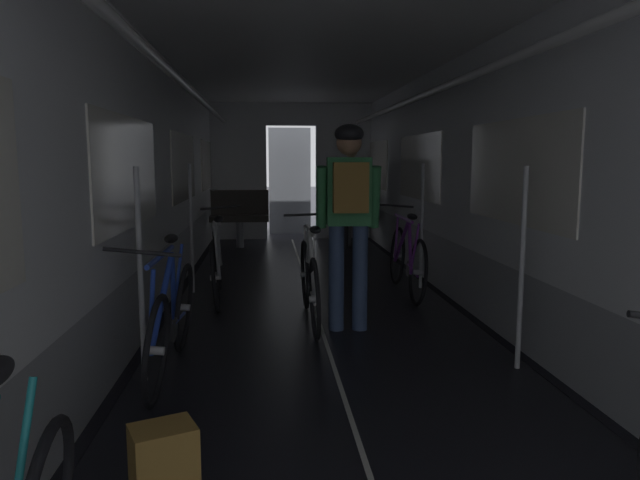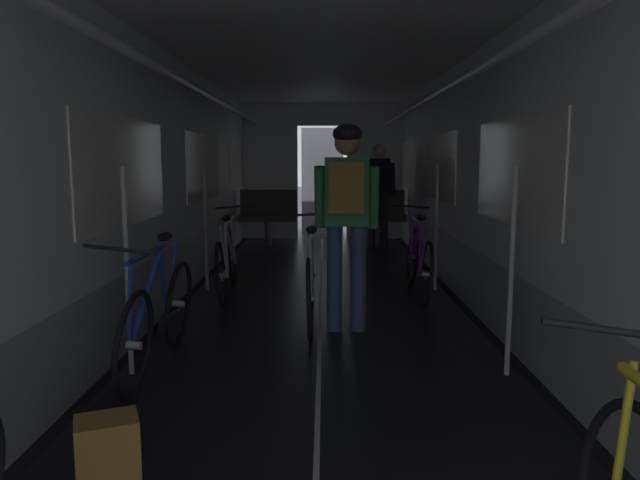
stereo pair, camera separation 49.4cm
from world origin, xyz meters
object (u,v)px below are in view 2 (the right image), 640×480
(bicycle_silver, at_px, (227,262))
(backpack_on_floor, at_px, (108,456))
(bicycle_blue, at_px, (159,315))
(bicycle_purple, at_px, (419,261))
(bench_seat_far_right, at_px, (376,212))
(person_standing_near_bench, at_px, (378,189))
(person_cyclist_aisle, at_px, (347,205))
(bicycle_white_in_aisle, at_px, (310,280))
(bench_seat_far_left, at_px, (268,212))

(bicycle_silver, height_order, backpack_on_floor, bicycle_silver)
(bicycle_blue, height_order, bicycle_purple, bicycle_blue)
(bench_seat_far_right, distance_m, person_standing_near_bench, 0.55)
(person_standing_near_bench, bearing_deg, bicycle_purple, -87.63)
(bench_seat_far_right, bearing_deg, person_cyclist_aisle, -97.75)
(bench_seat_far_right, bearing_deg, bicycle_purple, -87.83)
(bench_seat_far_right, bearing_deg, bicycle_white_in_aisle, -101.83)
(bench_seat_far_right, xyz_separation_m, bicycle_blue, (-2.00, -5.86, -0.19))
(bench_seat_far_right, bearing_deg, person_standing_near_bench, -89.59)
(person_cyclist_aisle, bearing_deg, bench_seat_far_right, 82.25)
(bench_seat_far_left, distance_m, bicycle_white_in_aisle, 4.77)
(bench_seat_far_right, relative_size, person_standing_near_bench, 0.58)
(bicycle_silver, distance_m, backpack_on_floor, 3.67)
(bicycle_white_in_aisle, bearing_deg, bench_seat_far_right, 78.17)
(backpack_on_floor, bearing_deg, bicycle_white_in_aisle, 73.28)
(bench_seat_far_left, relative_size, person_cyclist_aisle, 0.57)
(bicycle_blue, relative_size, bicycle_silver, 1.00)
(bench_seat_far_left, bearing_deg, person_cyclist_aisle, -77.22)
(bench_seat_far_left, relative_size, bicycle_silver, 0.58)
(bench_seat_far_left, bearing_deg, bicycle_blue, -91.97)
(backpack_on_floor, bearing_deg, bench_seat_far_left, 90.02)
(bicycle_blue, xyz_separation_m, bicycle_purple, (2.14, 2.20, 0.00))
(bench_seat_far_left, bearing_deg, bench_seat_far_right, 0.00)
(person_cyclist_aisle, xyz_separation_m, bicycle_white_in_aisle, (-0.31, 0.27, -0.69))
(bicycle_blue, xyz_separation_m, person_cyclist_aisle, (1.33, 0.90, 0.69))
(bench_seat_far_right, relative_size, bicycle_blue, 0.58)
(bicycle_blue, relative_size, bicycle_purple, 1.00)
(bicycle_blue, height_order, bicycle_silver, bicycle_blue)
(bench_seat_far_left, xyz_separation_m, bicycle_white_in_aisle, (0.82, -4.69, -0.18))
(bicycle_blue, distance_m, bicycle_white_in_aisle, 1.55)
(person_standing_near_bench, bearing_deg, bicycle_white_in_aisle, -102.86)
(backpack_on_floor, bearing_deg, bicycle_purple, 62.64)
(backpack_on_floor, bearing_deg, bicycle_blue, 97.55)
(bicycle_purple, bearing_deg, bicycle_white_in_aisle, -137.44)
(bench_seat_far_left, relative_size, bicycle_white_in_aisle, 0.58)
(bicycle_silver, distance_m, bicycle_white_in_aisle, 1.31)
(bench_seat_far_right, bearing_deg, bicycle_blue, -108.85)
(bicycle_blue, bearing_deg, bench_seat_far_right, 71.15)
(bicycle_purple, distance_m, bicycle_silver, 2.02)
(bicycle_silver, bearing_deg, bicycle_white_in_aisle, -46.82)
(bench_seat_far_right, distance_m, backpack_on_floor, 7.63)
(backpack_on_floor, bearing_deg, bicycle_silver, 91.25)
(person_cyclist_aisle, bearing_deg, bicycle_purple, 57.86)
(bicycle_blue, relative_size, bicycle_white_in_aisle, 1.00)
(bench_seat_far_left, distance_m, person_cyclist_aisle, 5.11)
(person_cyclist_aisle, distance_m, backpack_on_floor, 2.84)
(bicycle_purple, height_order, person_cyclist_aisle, person_cyclist_aisle)
(bicycle_silver, bearing_deg, bench_seat_far_right, 63.35)
(bench_seat_far_left, relative_size, bicycle_purple, 0.58)
(bicycle_silver, xyz_separation_m, person_cyclist_aisle, (1.20, -1.22, 0.69))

